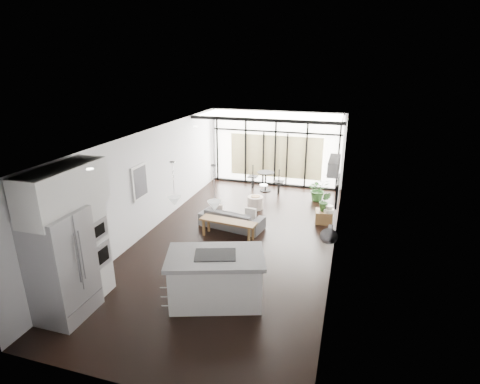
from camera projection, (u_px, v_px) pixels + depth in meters
The scene contains 27 objects.
floor at pixel (237, 240), 9.97m from camera, with size 5.00×10.00×0.00m, color black.
ceiling at pixel (236, 136), 9.04m from camera, with size 5.00×10.00×0.00m, color white.
wall_left at pixel (149, 182), 10.18m from camera, with size 0.02×10.00×2.80m, color silver.
wall_right at pixel (338, 200), 8.83m from camera, with size 0.02×10.00×2.80m, color silver.
wall_back at pixel (276, 148), 14.03m from camera, with size 5.00×0.02×2.80m, color silver.
wall_front at pixel (126, 308), 4.99m from camera, with size 5.00×0.02×2.80m, color silver.
glazing at pixel (275, 149), 13.92m from camera, with size 5.00×0.20×2.80m, color black.
skylight at pixel (271, 115), 12.67m from camera, with size 4.70×1.90×0.06m, color white.
neighbour_building at pixel (275, 157), 14.08m from camera, with size 3.50×0.02×1.60m, color beige.
island at pixel (216, 278), 7.28m from camera, with size 1.86×1.11×1.02m, color silver.
cooktop at pixel (215, 255), 7.11m from camera, with size 0.78×0.52×0.01m, color black.
fridge at pixel (62, 266), 6.72m from camera, with size 0.80×1.00×2.06m, color #9C9DA2.
appliance_column at pixel (85, 239), 7.30m from camera, with size 0.63×0.66×2.45m, color silver.
upper_cabinets at pixel (64, 190), 6.60m from camera, with size 0.62×1.75×0.86m, color silver.
pendant_left at pixel (175, 201), 7.02m from camera, with size 0.26×0.26×0.18m, color white.
pendant_right at pixel (215, 206), 6.80m from camera, with size 0.26×0.26×0.18m, color white.
sofa at pixel (232, 215), 10.63m from camera, with size 1.84×0.54×0.72m, color #525255.
console_bench at pixel (228, 229), 10.02m from camera, with size 1.55×0.39×0.50m, color brown.
pouf at pixel (255, 203), 12.02m from camera, with size 0.51×0.51×0.41m, color beige.
crate at pixel (324, 217), 10.99m from camera, with size 0.48×0.48×0.36m, color brown.
plant_tall at pixel (318, 192), 12.68m from camera, with size 0.70×0.78×0.61m, color #32612A.
plant_crate at pixel (324, 207), 10.89m from camera, with size 0.33×0.60×0.26m, color #32612A.
milk_can at pixel (329, 215), 10.86m from camera, with size 0.29×0.29×0.58m, color beige.
bistro_set at pixel (266, 182), 13.62m from camera, with size 1.36×0.54×0.65m, color black.
tv at pixel (338, 191), 9.78m from camera, with size 0.05×1.10×0.65m, color black.
ac_unit at pixel (334, 165), 7.79m from camera, with size 0.22×0.90×0.30m, color white.
framed_art at pixel (140, 182), 9.67m from camera, with size 0.04×0.70×0.90m, color black.
Camera 1 is at (2.66, -8.58, 4.51)m, focal length 28.00 mm.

